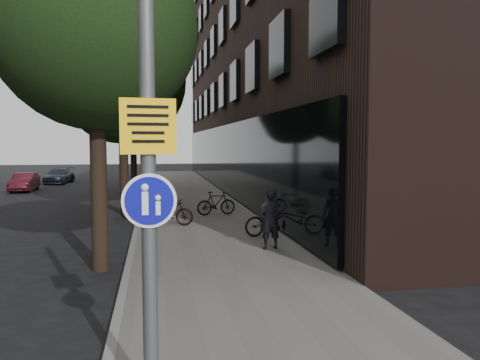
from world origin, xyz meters
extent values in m
plane|color=black|center=(0.00, 0.00, 0.00)|extent=(120.00, 120.00, 0.00)
cube|color=#5E5B57|center=(0.25, 10.00, 0.06)|extent=(4.50, 60.00, 0.12)
cube|color=slate|center=(-2.00, 10.00, 0.07)|extent=(0.15, 60.00, 0.13)
cube|color=black|center=(8.50, 22.00, 9.00)|extent=(12.00, 40.00, 18.00)
cylinder|color=black|center=(-2.60, 4.50, 1.60)|extent=(0.36, 0.36, 3.20)
sphere|color=black|center=(-2.60, 4.50, 5.30)|extent=(4.40, 4.40, 4.40)
sphere|color=black|center=(-2.20, 5.30, 4.30)|extent=(2.64, 2.64, 2.64)
cylinder|color=black|center=(-2.60, 13.00, 1.60)|extent=(0.36, 0.36, 3.20)
sphere|color=black|center=(-2.60, 13.00, 5.30)|extent=(5.00, 5.00, 5.00)
sphere|color=black|center=(-2.20, 13.80, 4.30)|extent=(3.00, 3.00, 3.00)
cylinder|color=black|center=(-2.60, 22.00, 1.60)|extent=(0.36, 0.36, 3.20)
sphere|color=black|center=(-2.60, 22.00, 5.30)|extent=(5.00, 5.00, 5.00)
sphere|color=black|center=(-2.20, 22.80, 4.30)|extent=(3.00, 3.00, 3.00)
cylinder|color=#595B5E|center=(-1.45, -1.35, 2.46)|extent=(0.16, 0.16, 4.69)
cube|color=yellow|center=(-1.45, -1.35, 2.98)|extent=(0.54, 0.06, 0.54)
cylinder|color=#0E109A|center=(-1.45, -1.35, 2.26)|extent=(0.48, 0.05, 0.48)
cylinder|color=white|center=(-1.45, -1.35, 2.26)|extent=(0.54, 0.05, 0.54)
imported|color=black|center=(1.49, 5.39, 0.91)|extent=(0.63, 0.46, 1.58)
imported|color=black|center=(2.00, 7.10, 0.58)|extent=(1.82, 0.88, 0.92)
imported|color=black|center=(0.88, 11.31, 0.57)|extent=(1.53, 0.63, 0.90)
imported|color=black|center=(-1.80, 10.95, 0.56)|extent=(1.77, 1.06, 0.88)
imported|color=black|center=(-0.90, 9.34, 0.57)|extent=(1.56, 0.82, 0.90)
imported|color=#551822|center=(-9.00, 23.31, 0.54)|extent=(1.24, 3.33, 1.09)
imported|color=#1A202F|center=(-8.07, 28.77, 0.54)|extent=(1.78, 3.82, 1.08)
camera|label=1|loc=(-1.39, -6.09, 2.82)|focal=35.00mm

